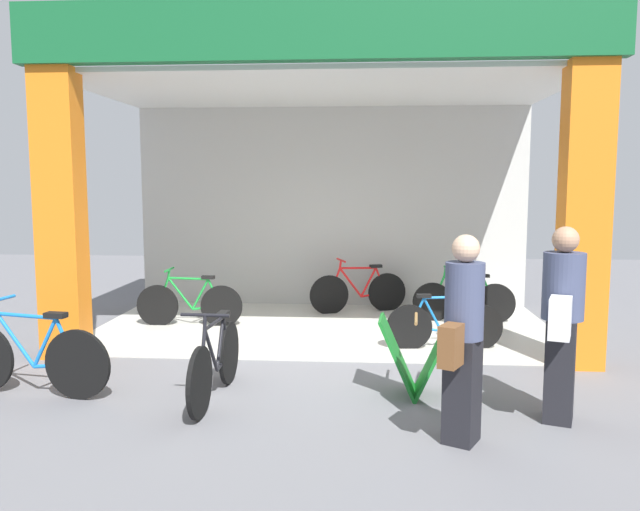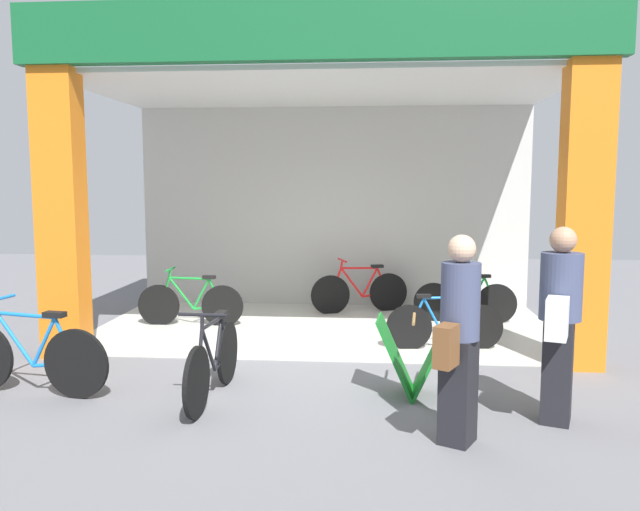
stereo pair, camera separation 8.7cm
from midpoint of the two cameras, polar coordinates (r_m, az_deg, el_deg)
name	(u,v)px [view 2 (the right image)]	position (r m, az deg, el deg)	size (l,w,h in m)	color
ground_plane	(314,361)	(7.46, -0.22, -9.58)	(20.96, 20.96, 0.00)	slate
shop_facade	(326,175)	(9.02, 0.80, 7.35)	(6.68, 3.78, 4.05)	beige
bicycle_inside_0	(191,303)	(9.34, -11.37, -4.27)	(1.55, 0.42, 0.85)	black
bicycle_inside_1	(360,291)	(10.10, 3.90, -3.27)	(1.53, 0.58, 0.88)	black
bicycle_inside_2	(465,301)	(9.64, 13.28, -4.02)	(1.52, 0.42, 0.83)	black
bicycle_inside_3	(444,325)	(8.03, 11.50, -6.18)	(1.46, 0.40, 0.80)	black
bicycle_parked_0	(213,362)	(6.21, -9.23, -9.52)	(0.45, 1.65, 0.90)	black
bicycle_parked_1	(29,356)	(6.86, -24.54, -8.31)	(1.73, 0.48, 0.96)	black
sandwich_board_sign	(413,357)	(6.27, 8.85, -9.07)	(0.75, 0.54, 0.79)	#197226
pedestrian_0	(459,338)	(5.11, 12.93, -7.34)	(0.45, 0.59, 1.68)	black
pedestrian_1	(559,321)	(5.80, 21.27, -5.59)	(0.46, 0.70, 1.71)	black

